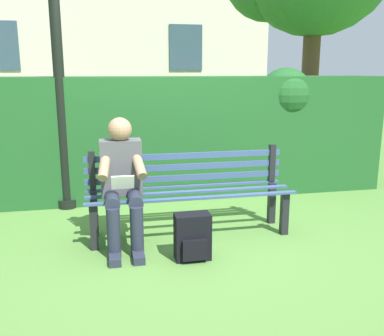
% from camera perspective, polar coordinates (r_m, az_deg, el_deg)
% --- Properties ---
extents(ground, '(60.00, 60.00, 0.00)m').
position_cam_1_polar(ground, '(4.35, -0.27, -8.81)').
color(ground, '#517F38').
extents(park_bench, '(2.01, 0.49, 0.84)m').
position_cam_1_polar(park_bench, '(4.28, -0.50, -2.81)').
color(park_bench, black).
rests_on(park_bench, ground).
extents(person_seated, '(0.44, 0.73, 1.18)m').
position_cam_1_polar(person_seated, '(3.98, -9.24, -1.49)').
color(person_seated, '#4C4C51').
rests_on(person_seated, ground).
extents(hedge_backdrop, '(6.48, 0.84, 1.64)m').
position_cam_1_polar(hedge_backdrop, '(5.54, -6.95, 4.36)').
color(hedge_backdrop, '#1E5123').
rests_on(hedge_backdrop, ground).
extents(backpack, '(0.31, 0.24, 0.41)m').
position_cam_1_polar(backpack, '(3.76, 0.08, -9.13)').
color(backpack, black).
rests_on(backpack, ground).
extents(lamp_post, '(0.32, 0.32, 3.72)m').
position_cam_1_polar(lamp_post, '(5.19, -17.79, 20.19)').
color(lamp_post, black).
rests_on(lamp_post, ground).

